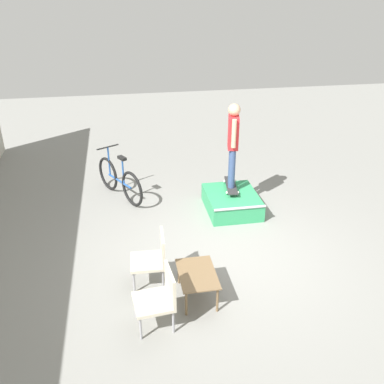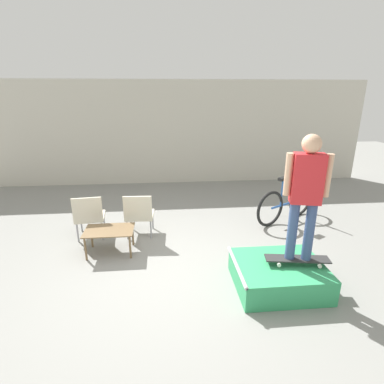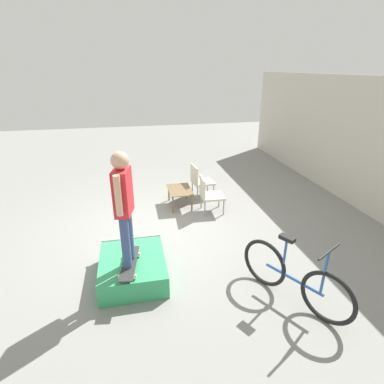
{
  "view_description": "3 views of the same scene",
  "coord_description": "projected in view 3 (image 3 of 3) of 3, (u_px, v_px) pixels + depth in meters",
  "views": [
    {
      "loc": [
        -5.99,
        1.67,
        4.28
      ],
      "look_at": [
        0.53,
        0.52,
        0.98
      ],
      "focal_mm": 40.0,
      "sensor_mm": 36.0,
      "label": 1
    },
    {
      "loc": [
        -0.04,
        -4.01,
        2.64
      ],
      "look_at": [
        0.42,
        0.94,
        0.99
      ],
      "focal_mm": 28.0,
      "sensor_mm": 36.0,
      "label": 2
    },
    {
      "loc": [
        5.6,
        -0.35,
        3.18
      ],
      "look_at": [
        0.47,
        0.71,
        0.97
      ],
      "focal_mm": 28.0,
      "sensor_mm": 36.0,
      "label": 3
    }
  ],
  "objects": [
    {
      "name": "ground_plane",
      "position": [
        155.0,
        228.0,
        6.35
      ],
      "size": [
        24.0,
        24.0,
        0.0
      ],
      "primitive_type": "plane",
      "color": "gray"
    },
    {
      "name": "bicycle",
      "position": [
        294.0,
        278.0,
        4.25
      ],
      "size": [
        1.57,
        0.92,
        1.06
      ],
      "rotation": [
        0.0,
        0.0,
        0.51
      ],
      "color": "black",
      "rests_on": "ground_plane"
    },
    {
      "name": "house_wall_back",
      "position": [
        371.0,
        148.0,
        6.69
      ],
      "size": [
        12.0,
        0.06,
        3.0
      ],
      "color": "beige",
      "rests_on": "ground_plane"
    },
    {
      "name": "person_skater",
      "position": [
        124.0,
        201.0,
        4.11
      ],
      "size": [
        0.56,
        0.28,
        1.71
      ],
      "rotation": [
        0.0,
        0.0,
        -0.22
      ],
      "color": "#384C7A",
      "rests_on": "skateboard_on_ramp"
    },
    {
      "name": "skate_ramp_box",
      "position": [
        133.0,
        268.0,
        4.82
      ],
      "size": [
        1.25,
        1.02,
        0.39
      ],
      "color": "#339E60",
      "rests_on": "ground_plane"
    },
    {
      "name": "patio_chair_right",
      "position": [
        209.0,
        193.0,
        6.92
      ],
      "size": [
        0.54,
        0.54,
        0.86
      ],
      "rotation": [
        0.0,
        0.0,
        3.09
      ],
      "color": "#99999E",
      "rests_on": "ground_plane"
    },
    {
      "name": "coffee_table",
      "position": [
        180.0,
        191.0,
        7.26
      ],
      "size": [
        0.82,
        0.55,
        0.43
      ],
      "color": "brown",
      "rests_on": "ground_plane"
    },
    {
      "name": "skateboard_on_ramp",
      "position": [
        130.0,
        263.0,
        4.5
      ],
      "size": [
        0.9,
        0.35,
        0.07
      ],
      "rotation": [
        0.0,
        0.0,
        -0.15
      ],
      "color": "#2D2D2D",
      "rests_on": "skate_ramp_box"
    },
    {
      "name": "patio_chair_left",
      "position": [
        200.0,
        179.0,
        7.75
      ],
      "size": [
        0.57,
        0.57,
        0.86
      ],
      "rotation": [
        0.0,
        0.0,
        3.24
      ],
      "color": "#99999E",
      "rests_on": "ground_plane"
    }
  ]
}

